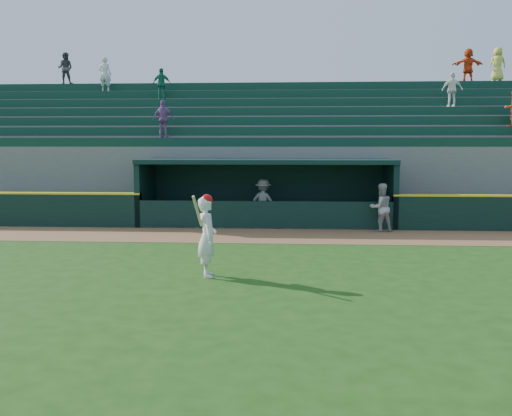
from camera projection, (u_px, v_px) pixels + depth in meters
The scene contains 7 objects.
ground at pixel (252, 268), 13.94m from camera, with size 120.00×120.00×0.00m, color #1F4711.
warning_track at pixel (262, 236), 18.80m from camera, with size 40.00×3.00×0.01m, color brown.
dugout_player_front at pixel (381, 208), 19.63m from camera, with size 0.81×0.63×1.68m, color #A9AAA4.
dugout_player_inside at pixel (263, 201), 21.62m from camera, with size 1.10×0.63×1.70m, color #ABABA6.
dugout at pixel (267, 188), 21.73m from camera, with size 9.40×2.80×2.46m.
stands at pixel (272, 158), 26.13m from camera, with size 34.50×6.25×7.57m.
batter_at_plate at pixel (207, 235), 12.97m from camera, with size 0.59×0.86×1.91m.
Camera 1 is at (0.98, -13.66, 3.02)m, focal length 40.00 mm.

